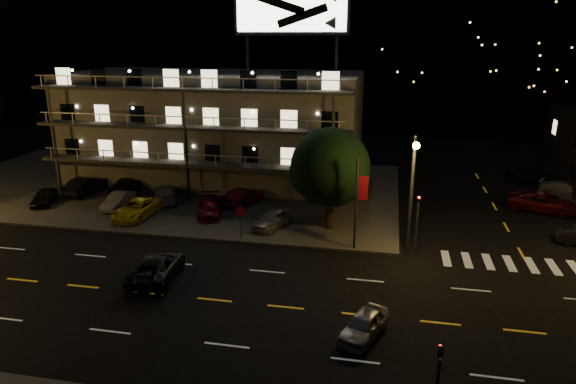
% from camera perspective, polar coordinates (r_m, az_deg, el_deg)
% --- Properties ---
extents(ground, '(140.00, 140.00, 0.00)m').
position_cam_1_polar(ground, '(28.54, -4.29, -12.26)').
color(ground, black).
rests_on(ground, ground).
extents(curb_nw, '(44.00, 24.00, 0.15)m').
position_cam_1_polar(curb_nw, '(50.59, -13.56, 0.66)').
color(curb_nw, '#3D3D3A').
rests_on(curb_nw, ground).
extents(motel, '(28.00, 13.80, 18.10)m').
position_cam_1_polar(motel, '(51.41, -8.02, 7.27)').
color(motel, gray).
rests_on(motel, ground).
extents(hill_backdrop, '(120.00, 25.00, 24.00)m').
position_cam_1_polar(hill_backdrop, '(93.61, 3.61, 15.58)').
color(hill_backdrop, black).
rests_on(hill_backdrop, ground).
extents(streetlight_nc, '(0.44, 1.92, 8.00)m').
position_cam_1_polar(streetlight_nc, '(33.13, 13.65, 0.82)').
color(streetlight_nc, '#2D2D30').
rests_on(streetlight_nc, ground).
extents(signal_nw, '(0.20, 0.27, 4.60)m').
position_cam_1_polar(signal_nw, '(34.41, 14.17, -2.80)').
color(signal_nw, '#2D2D30').
rests_on(signal_nw, ground).
extents(banner_north, '(0.83, 0.16, 6.40)m').
position_cam_1_polar(banner_north, '(34.03, 7.70, -1.11)').
color(banner_north, '#2D2D30').
rests_on(banner_north, ground).
extents(stop_sign, '(0.91, 0.11, 2.61)m').
position_cam_1_polar(stop_sign, '(36.11, -5.30, -2.83)').
color(stop_sign, '#2D2D30').
rests_on(stop_sign, ground).
extents(tree, '(6.00, 5.78, 7.56)m').
position_cam_1_polar(tree, '(37.15, 4.62, 2.49)').
color(tree, black).
rests_on(tree, curb_nw).
extents(lot_car_0, '(2.65, 4.02, 1.27)m').
position_cam_1_polar(lot_car_0, '(48.20, -25.47, -0.49)').
color(lot_car_0, black).
rests_on(lot_car_0, curb_nw).
extents(lot_car_1, '(1.37, 3.86, 1.27)m').
position_cam_1_polar(lot_car_1, '(44.82, -18.34, -0.91)').
color(lot_car_1, gray).
rests_on(lot_car_1, curb_nw).
extents(lot_car_2, '(2.59, 5.08, 1.37)m').
position_cam_1_polar(lot_car_2, '(42.13, -16.46, -1.79)').
color(lot_car_2, gold).
rests_on(lot_car_2, curb_nw).
extents(lot_car_3, '(3.08, 4.91, 1.33)m').
position_cam_1_polar(lot_car_3, '(41.48, -8.69, -1.60)').
color(lot_car_3, '#570C15').
rests_on(lot_car_3, curb_nw).
extents(lot_car_4, '(2.80, 4.05, 1.28)m').
position_cam_1_polar(lot_car_4, '(38.27, -1.82, -3.06)').
color(lot_car_4, gray).
rests_on(lot_car_4, curb_nw).
extents(lot_car_5, '(2.17, 4.84, 1.54)m').
position_cam_1_polar(lot_car_5, '(49.88, -21.47, 0.72)').
color(lot_car_5, black).
rests_on(lot_car_5, curb_nw).
extents(lot_car_6, '(3.25, 5.31, 1.37)m').
position_cam_1_polar(lot_car_6, '(49.03, -17.45, 0.75)').
color(lot_car_6, black).
rests_on(lot_car_6, curb_nw).
extents(lot_car_7, '(3.75, 5.13, 1.38)m').
position_cam_1_polar(lot_car_7, '(45.56, -13.43, -0.14)').
color(lot_car_7, gray).
rests_on(lot_car_7, curb_nw).
extents(lot_car_8, '(2.83, 4.18, 1.32)m').
position_cam_1_polar(lot_car_8, '(44.25, -5.27, -0.28)').
color(lot_car_8, black).
rests_on(lot_car_8, curb_nw).
extents(lot_car_9, '(2.64, 4.24, 1.32)m').
position_cam_1_polar(lot_car_9, '(43.67, -4.85, -0.51)').
color(lot_car_9, '#570C15').
rests_on(lot_car_9, curb_nw).
extents(side_car_1, '(5.99, 4.28, 1.51)m').
position_cam_1_polar(side_car_1, '(47.14, 26.50, -1.03)').
color(side_car_1, '#570C15').
rests_on(side_car_1, ground).
extents(side_car_2, '(4.89, 3.58, 1.32)m').
position_cam_1_polar(side_car_2, '(52.47, 28.55, 0.27)').
color(side_car_2, gray).
rests_on(side_car_2, ground).
extents(side_car_3, '(4.36, 1.97, 1.45)m').
position_cam_1_polar(side_car_3, '(55.97, 25.27, 1.74)').
color(side_car_3, black).
rests_on(side_car_3, ground).
extents(road_car_east, '(2.63, 3.90, 1.23)m').
position_cam_1_polar(road_car_east, '(25.71, 8.41, -14.40)').
color(road_car_east, gray).
rests_on(road_car_east, ground).
extents(road_car_west, '(2.98, 5.46, 1.45)m').
position_cam_1_polar(road_car_west, '(31.78, -14.38, -8.11)').
color(road_car_west, black).
rests_on(road_car_west, ground).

